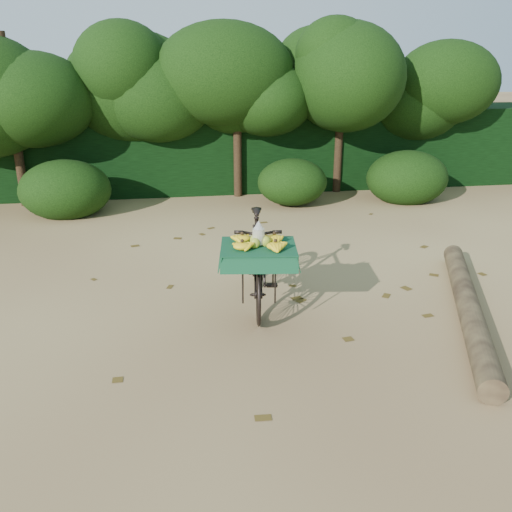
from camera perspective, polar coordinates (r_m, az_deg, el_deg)
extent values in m
plane|color=tan|center=(7.12, -0.46, -3.97)|extent=(80.00, 80.00, 0.00)
imported|color=black|center=(6.65, 0.12, -0.42)|extent=(0.79, 1.97, 1.15)
cube|color=black|center=(5.96, 0.26, 0.85)|extent=(0.48, 0.56, 0.03)
cube|color=#124422|center=(5.96, 0.26, 1.02)|extent=(0.91, 0.79, 0.01)
ellipsoid|color=olive|center=(5.94, 1.04, 1.57)|extent=(0.11, 0.09, 0.12)
ellipsoid|color=olive|center=(5.99, -0.14, 1.75)|extent=(0.11, 0.09, 0.12)
ellipsoid|color=olive|center=(5.88, -0.11, 1.38)|extent=(0.11, 0.09, 0.12)
cylinder|color=#EAE5C6|center=(5.93, 0.26, 2.10)|extent=(0.13, 0.13, 0.17)
cylinder|color=brown|center=(6.97, 21.41, -4.81)|extent=(1.68, 3.53, 0.27)
cube|color=black|center=(12.92, -4.75, 11.15)|extent=(26.00, 1.80, 1.80)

